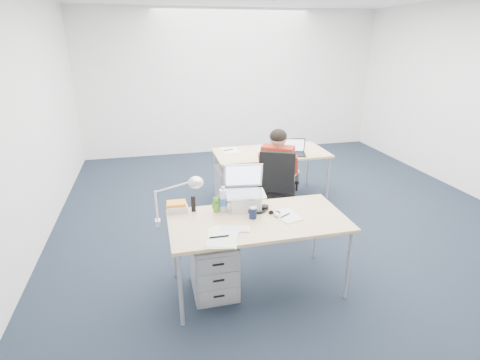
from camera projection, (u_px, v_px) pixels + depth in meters
name	position (u px, v px, depth m)	size (l,w,h in m)	color
floor	(293.00, 224.00, 4.84)	(7.00, 7.00, 0.00)	#19222C
room	(300.00, 89.00, 4.23)	(6.02, 7.02, 2.80)	white
desk_near	(258.00, 224.00, 3.39)	(1.60, 0.80, 0.73)	tan
desk_far	(271.00, 155.00, 5.37)	(1.60, 0.80, 0.73)	tan
office_chair	(277.00, 203.00, 4.76)	(0.85, 0.85, 1.02)	black
seated_person	(279.00, 175.00, 4.80)	(0.63, 0.74, 1.23)	#A32A17
drawer_pedestal_near	(214.00, 265.00, 3.50)	(0.40, 0.50, 0.55)	#9E9FA3
drawer_pedestal_far	(232.00, 187.00, 5.32)	(0.40, 0.50, 0.55)	#9E9FA3
silver_laptop	(245.00, 189.00, 3.53)	(0.37, 0.29, 0.40)	silver
wireless_keyboard	(234.00, 229.00, 3.19)	(0.26, 0.11, 0.01)	white
computer_mouse	(277.00, 214.00, 3.43)	(0.05, 0.09, 0.03)	white
headphones	(257.00, 209.00, 3.54)	(0.23, 0.18, 0.04)	black
can_koozie	(253.00, 212.00, 3.38)	(0.07, 0.07, 0.11)	#131C3D
water_bottle	(223.00, 199.00, 3.50)	(0.08, 0.08, 0.24)	silver
bear_figurine	(216.00, 204.00, 3.50)	(0.08, 0.06, 0.15)	#2D771F
book_stack	(177.00, 206.00, 3.53)	(0.19, 0.14, 0.09)	silver
cordless_phone	(193.00, 204.00, 3.50)	(0.04, 0.03, 0.16)	black
papers_left	(222.00, 238.00, 3.05)	(0.24, 0.34, 0.01)	#FEFF93
papers_right	(287.00, 216.00, 3.42)	(0.19, 0.27, 0.01)	#FEFF93
sunglasses	(274.00, 213.00, 3.46)	(0.11, 0.05, 0.03)	black
desk_lamp	(172.00, 201.00, 3.21)	(0.39, 0.14, 0.44)	silver
dark_laptop	(294.00, 147.00, 5.16)	(0.31, 0.30, 0.23)	black
far_cup	(290.00, 142.00, 5.63)	(0.08, 0.08, 0.11)	white
far_papers	(230.00, 151.00, 5.39)	(0.22, 0.32, 0.01)	white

